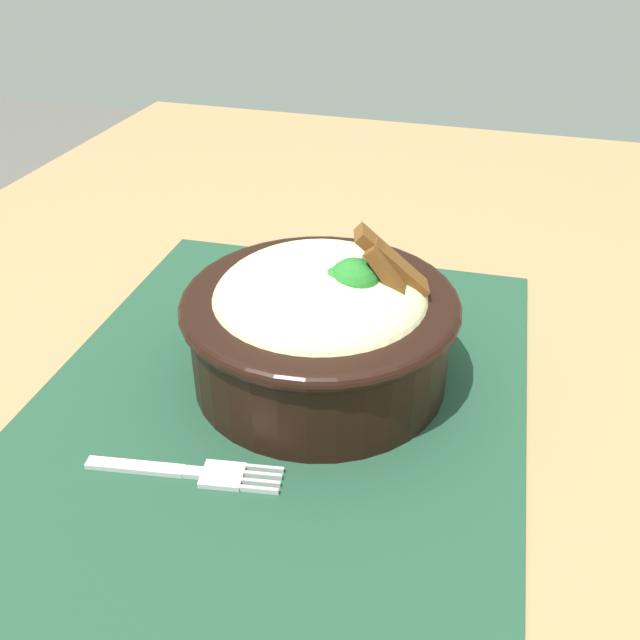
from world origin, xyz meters
TOP-DOWN VIEW (x-y plane):
  - table at (0.00, 0.00)m, footprint 1.37×0.92m
  - placemat at (0.01, -0.01)m, footprint 0.49×0.36m
  - bowl at (-0.04, 0.01)m, footprint 0.20×0.20m
  - fork at (0.08, -0.04)m, footprint 0.03×0.13m

SIDE VIEW (x-z plane):
  - table at x=0.00m, z-range 0.32..1.07m
  - placemat at x=0.01m, z-range 0.75..0.76m
  - fork at x=0.08m, z-range 0.76..0.76m
  - bowl at x=-0.04m, z-range 0.75..0.87m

